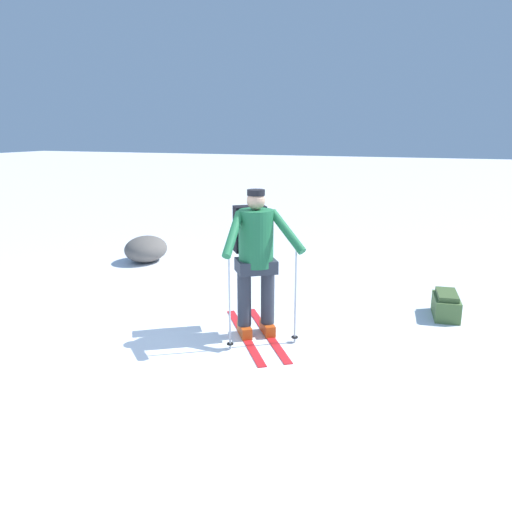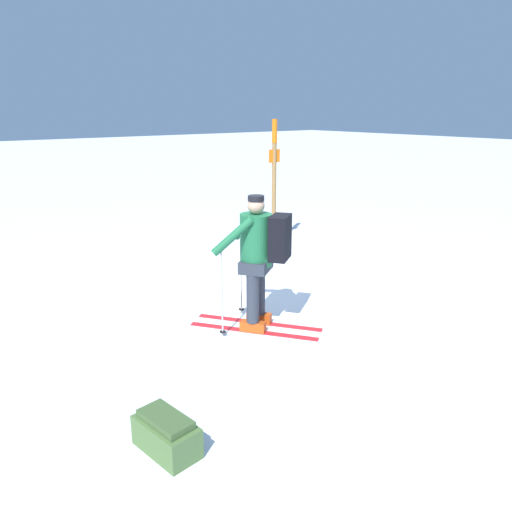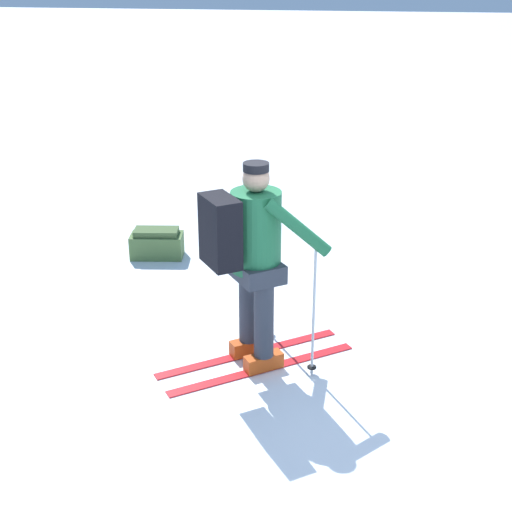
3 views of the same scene
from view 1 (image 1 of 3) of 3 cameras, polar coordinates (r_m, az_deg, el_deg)
name	(u,v)px [view 1 (image 1 of 3)]	position (r m, az deg, el deg)	size (l,w,h in m)	color
ground_plane	(168,350)	(5.32, -9.99, -10.56)	(80.00, 80.00, 0.00)	white
skier	(255,251)	(5.35, -0.10, 0.55)	(1.49, 1.20, 1.61)	red
dropped_backpack	(446,305)	(6.50, 20.89, -5.27)	(0.58, 0.36, 0.31)	#4C6B38
rock_boulder	(146,249)	(8.80, -12.47, 0.80)	(0.81, 0.69, 0.44)	#5B5651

